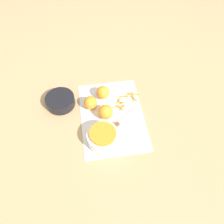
{
  "coord_description": "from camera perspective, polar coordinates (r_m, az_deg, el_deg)",
  "views": [
    {
      "loc": [
        -0.64,
        0.1,
        0.95
      ],
      "look_at": [
        0.0,
        0.0,
        0.04
      ],
      "focal_mm": 35.0,
      "sensor_mm": 36.0,
      "label": 1
    }
  ],
  "objects": [
    {
      "name": "ground_plane",
      "position": [
        1.15,
        0.0,
        -1.03
      ],
      "size": [
        4.0,
        4.0,
        0.0
      ],
      "primitive_type": "plane",
      "color": "tan"
    },
    {
      "name": "cutting_board",
      "position": [
        1.15,
        0.0,
        -0.95
      ],
      "size": [
        0.47,
        0.33,
        0.01
      ],
      "color": "silver",
      "rests_on": "ground_plane"
    },
    {
      "name": "bowl_speckled",
      "position": [
        1.04,
        -2.36,
        -6.51
      ],
      "size": [
        0.15,
        0.15,
        0.07
      ],
      "color": "silver",
      "rests_on": "cutting_board"
    },
    {
      "name": "bowl_dark",
      "position": [
        1.21,
        -13.34,
        2.83
      ],
      "size": [
        0.16,
        0.16,
        0.05
      ],
      "color": "black",
      "rests_on": "ground_plane"
    },
    {
      "name": "knife",
      "position": [
        1.1,
        0.54,
        -3.94
      ],
      "size": [
        0.17,
        0.22,
        0.02
      ],
      "rotation": [
        0.0,
        0.0,
        -0.94
      ],
      "color": "brown",
      "rests_on": "cutting_board"
    },
    {
      "name": "orange_left",
      "position": [
        1.2,
        -2.38,
        5.14
      ],
      "size": [
        0.07,
        0.07,
        0.07
      ],
      "color": "orange",
      "rests_on": "cutting_board"
    },
    {
      "name": "orange_right",
      "position": [
        1.16,
        -5.65,
        2.43
      ],
      "size": [
        0.07,
        0.07,
        0.07
      ],
      "color": "orange",
      "rests_on": "cutting_board"
    },
    {
      "name": "orange_back",
      "position": [
        1.12,
        -1.71,
        0.23
      ],
      "size": [
        0.08,
        0.08,
        0.08
      ],
      "color": "orange",
      "rests_on": "cutting_board"
    },
    {
      "name": "peel_pile",
      "position": [
        1.21,
        3.55,
        3.14
      ],
      "size": [
        0.12,
        0.16,
        0.01
      ],
      "color": "orange",
      "rests_on": "cutting_board"
    }
  ]
}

